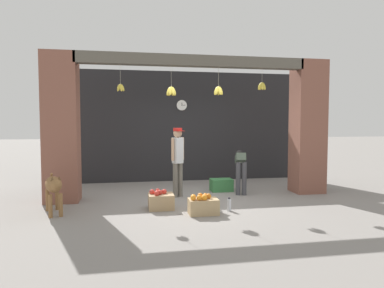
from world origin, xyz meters
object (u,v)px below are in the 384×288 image
object	(u,v)px
worker_stooping	(241,166)
produce_box_green	(221,185)
fruit_crate_apples	(161,201)
fruit_crate_oranges	(203,205)
wall_clock	(182,105)
shopkeeper	(178,157)
dog	(54,186)
water_bottle	(229,205)

from	to	relation	value
worker_stooping	produce_box_green	size ratio (longest dim) A/B	1.88
fruit_crate_apples	fruit_crate_oranges	bearing A→B (deg)	-36.00
produce_box_green	wall_clock	size ratio (longest dim) A/B	1.69
shopkeeper	produce_box_green	distance (m)	1.45
dog	water_bottle	xyz separation A→B (m)	(3.22, -0.33, -0.40)
shopkeeper	water_bottle	distance (m)	1.79
worker_stooping	water_bottle	world-z (taller)	worker_stooping
dog	worker_stooping	bearing A→B (deg)	89.26
fruit_crate_oranges	produce_box_green	distance (m)	2.20
fruit_crate_apples	produce_box_green	world-z (taller)	fruit_crate_apples
dog	produce_box_green	bearing A→B (deg)	95.62
fruit_crate_oranges	produce_box_green	bearing A→B (deg)	66.18
fruit_crate_apples	shopkeeper	bearing A→B (deg)	65.10
wall_clock	water_bottle	bearing A→B (deg)	-83.79
worker_stooping	shopkeeper	bearing A→B (deg)	-161.78
dog	wall_clock	bearing A→B (deg)	120.66
shopkeeper	fruit_crate_oranges	world-z (taller)	shopkeeper
fruit_crate_oranges	water_bottle	world-z (taller)	fruit_crate_oranges
worker_stooping	fruit_crate_apples	size ratio (longest dim) A/B	2.05
water_bottle	wall_clock	distance (m)	4.09
wall_clock	fruit_crate_oranges	bearing A→B (deg)	-92.46
shopkeeper	wall_clock	world-z (taller)	wall_clock
wall_clock	produce_box_green	bearing A→B (deg)	-66.02
dog	wall_clock	size ratio (longest dim) A/B	3.23
shopkeeper	fruit_crate_oranges	xyz separation A→B (m)	(0.25, -1.55, -0.74)
dog	fruit_crate_apples	distance (m)	1.99
dog	fruit_crate_oranges	bearing A→B (deg)	62.15
shopkeeper	worker_stooping	xyz separation A→B (m)	(1.52, 0.13, -0.25)
dog	worker_stooping	xyz separation A→B (m)	(3.95, 1.20, 0.14)
produce_box_green	shopkeeper	bearing A→B (deg)	-157.81
shopkeeper	wall_clock	bearing A→B (deg)	-130.69
dog	fruit_crate_apples	size ratio (longest dim) A/B	2.08
wall_clock	worker_stooping	bearing A→B (deg)	-60.83
worker_stooping	wall_clock	world-z (taller)	wall_clock
wall_clock	shopkeeper	bearing A→B (deg)	-100.99
fruit_crate_oranges	water_bottle	size ratio (longest dim) A/B	2.11
fruit_crate_apples	produce_box_green	size ratio (longest dim) A/B	0.92
worker_stooping	wall_clock	bearing A→B (deg)	132.47
dog	fruit_crate_apples	xyz separation A→B (m)	(1.95, 0.04, -0.36)
fruit_crate_oranges	water_bottle	bearing A→B (deg)	15.84
water_bottle	wall_clock	bearing A→B (deg)	96.21
worker_stooping	produce_box_green	world-z (taller)	worker_stooping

